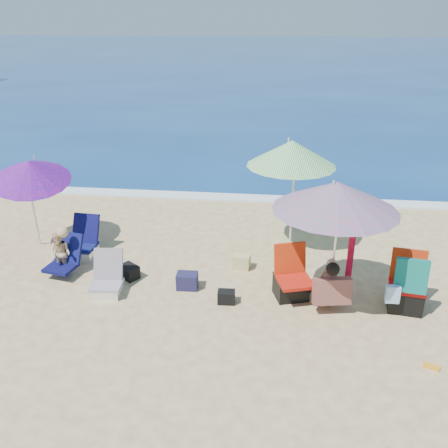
# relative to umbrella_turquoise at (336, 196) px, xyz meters

# --- Properties ---
(ground) EXTENTS (120.00, 120.00, 0.00)m
(ground) POSITION_rel_umbrella_turquoise_xyz_m (-1.44, -0.38, -1.91)
(ground) COLOR #D8BC84
(ground) RESTS_ON ground
(sea) EXTENTS (120.00, 80.00, 0.12)m
(sea) POSITION_rel_umbrella_turquoise_xyz_m (-1.44, 44.62, -1.96)
(sea) COLOR navy
(sea) RESTS_ON ground
(foam) EXTENTS (120.00, 0.50, 0.04)m
(foam) POSITION_rel_umbrella_turquoise_xyz_m (-1.44, 4.72, -1.89)
(foam) COLOR white
(foam) RESTS_ON ground
(umbrella_turquoise) EXTENTS (2.42, 2.42, 2.17)m
(umbrella_turquoise) POSITION_rel_umbrella_turquoise_xyz_m (0.00, 0.00, 0.00)
(umbrella_turquoise) COLOR white
(umbrella_turquoise) RESTS_ON ground
(umbrella_striped) EXTENTS (2.01, 2.01, 2.26)m
(umbrella_striped) POSITION_rel_umbrella_turquoise_xyz_m (-0.63, 2.06, 0.06)
(umbrella_striped) COLOR white
(umbrella_striped) RESTS_ON ground
(umbrella_blue) EXTENTS (1.98, 2.01, 2.01)m
(umbrella_blue) POSITION_rel_umbrella_turquoise_xyz_m (-5.53, 1.46, -0.27)
(umbrella_blue) COLOR silver
(umbrella_blue) RESTS_ON ground
(furled_umbrella) EXTENTS (0.16, 0.16, 1.39)m
(furled_umbrella) POSITION_rel_umbrella_turquoise_xyz_m (0.37, 0.43, -1.15)
(furled_umbrella) COLOR #A60B27
(furled_umbrella) RESTS_ON ground
(chair_navy) EXTENTS (0.58, 0.73, 0.75)m
(chair_navy) POSITION_rel_umbrella_turquoise_xyz_m (-4.61, 1.29, -1.71)
(chair_navy) COLOR #0E144F
(chair_navy) RESTS_ON ground
(chair_rainbow) EXTENTS (0.57, 0.66, 0.71)m
(chair_rainbow) POSITION_rel_umbrella_turquoise_xyz_m (-3.68, -0.00, -1.73)
(chair_rainbow) COLOR #EA7752
(chair_rainbow) RESTS_ON ground
(camp_chair_left) EXTENTS (0.70, 0.79, 0.93)m
(camp_chair_left) POSITION_rel_umbrella_turquoise_xyz_m (-0.57, 0.21, -1.63)
(camp_chair_left) COLOR #B41A0C
(camp_chair_left) RESTS_ON ground
(camp_chair_right) EXTENTS (0.70, 0.69, 1.00)m
(camp_chair_right) POSITION_rel_umbrella_turquoise_xyz_m (1.24, 0.04, -1.55)
(camp_chair_right) COLOR red
(camp_chair_right) RESTS_ON ground
(person_center) EXTENTS (0.63, 0.63, 0.88)m
(person_center) POSITION_rel_umbrella_turquoise_xyz_m (0.03, -0.07, -1.49)
(person_center) COLOR tan
(person_center) RESTS_ON ground
(person_left) EXTENTS (0.64, 0.73, 0.93)m
(person_left) POSITION_rel_umbrella_turquoise_xyz_m (-4.68, 0.52, -1.49)
(person_left) COLOR tan
(person_left) RESTS_ON ground
(bag_navy_a) EXTENTS (0.37, 0.27, 0.28)m
(bag_navy_a) POSITION_rel_umbrella_turquoise_xyz_m (-2.35, 0.29, -1.77)
(bag_navy_a) COLOR #1D1C3D
(bag_navy_a) RESTS_ON ground
(bag_black_a) EXTENTS (0.41, 0.39, 0.24)m
(bag_black_a) POSITION_rel_umbrella_turquoise_xyz_m (-3.45, 0.52, -1.79)
(bag_black_a) COLOR black
(bag_black_a) RESTS_ON ground
(bag_tan) EXTENTS (0.34, 0.27, 0.27)m
(bag_tan) POSITION_rel_umbrella_turquoise_xyz_m (-1.47, 1.10, -1.78)
(bag_tan) COLOR tan
(bag_tan) RESTS_ON ground
(bag_navy_b) EXTENTS (0.46, 0.39, 0.29)m
(bag_navy_b) POSITION_rel_umbrella_turquoise_xyz_m (1.36, 0.50, -1.77)
(bag_navy_b) COLOR #1C1C3D
(bag_navy_b) RESTS_ON ground
(bag_black_b) EXTENTS (0.29, 0.21, 0.22)m
(bag_black_b) POSITION_rel_umbrella_turquoise_xyz_m (-1.62, -0.09, -1.81)
(bag_black_b) COLOR black
(bag_black_b) RESTS_ON ground
(orange_item) EXTENTS (0.23, 0.18, 0.03)m
(orange_item) POSITION_rel_umbrella_turquoise_xyz_m (1.31, -1.36, -1.90)
(orange_item) COLOR orange
(orange_item) RESTS_ON ground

